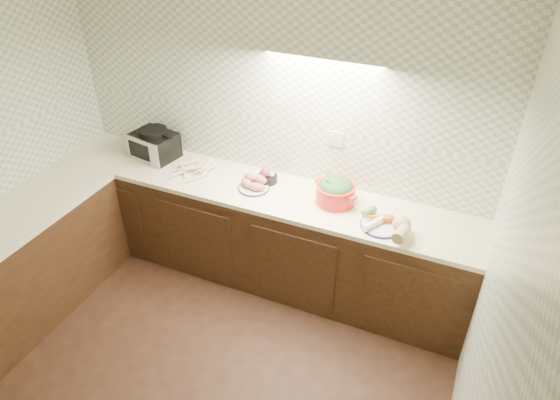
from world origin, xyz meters
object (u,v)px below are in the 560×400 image
at_px(toaster_oven, 154,144).
at_px(dutch_oven, 336,191).
at_px(sweet_potato_plate, 254,184).
at_px(veg_plate, 390,223).
at_px(parsnip_pile, 198,171).
at_px(onion_bowl, 267,177).

distance_m(toaster_oven, dutch_oven, 1.70).
distance_m(sweet_potato_plate, veg_plate, 1.14).
distance_m(toaster_oven, sweet_potato_plate, 1.05).
height_order(toaster_oven, parsnip_pile, toaster_oven).
bearing_deg(parsnip_pile, onion_bowl, 12.28).
bearing_deg(toaster_oven, sweet_potato_plate, 3.83).
relative_size(onion_bowl, veg_plate, 0.39).
bearing_deg(veg_plate, dutch_oven, 160.09).
distance_m(toaster_oven, parsnip_pile, 0.52).
distance_m(parsnip_pile, veg_plate, 1.67).
height_order(parsnip_pile, veg_plate, veg_plate).
bearing_deg(veg_plate, onion_bowl, 167.83).
bearing_deg(onion_bowl, parsnip_pile, -167.72).
height_order(onion_bowl, dutch_oven, dutch_oven).
relative_size(toaster_oven, dutch_oven, 1.06).
height_order(dutch_oven, veg_plate, dutch_oven).
bearing_deg(sweet_potato_plate, parsnip_pile, 179.27).
relative_size(sweet_potato_plate, veg_plate, 0.61).
height_order(toaster_oven, dutch_oven, toaster_oven).
distance_m(parsnip_pile, sweet_potato_plate, 0.54).
xyz_separation_m(sweet_potato_plate, dutch_oven, (0.66, 0.07, 0.06)).
relative_size(onion_bowl, dutch_oven, 0.41).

